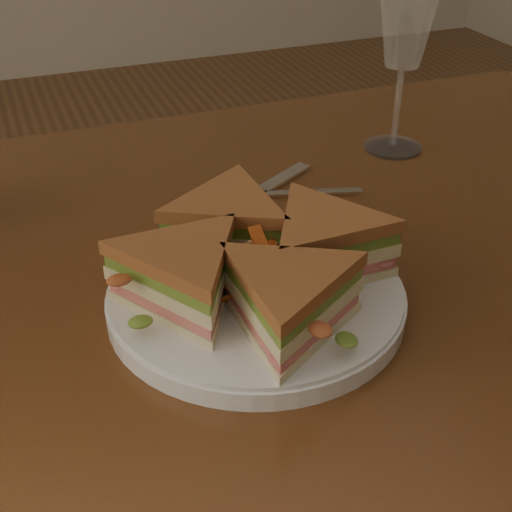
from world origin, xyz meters
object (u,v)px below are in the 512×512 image
Objects in this scene: wine_glass at (407,22)px; table at (235,365)px; spoon at (236,194)px; plate at (256,298)px; sandwich_wedges at (256,261)px; knife at (243,203)px.

table is at bearing -144.60° from wine_glass.
plate is at bearing -88.04° from spoon.
sandwich_wedges reaches higher than plate.
knife is at bearing 73.35° from plate.
plate is at bearing -82.65° from table.
wine_glass reaches higher than spoon.
wine_glass is at bearing -13.56° from knife.
plate is at bearing -137.27° from knife.
sandwich_wedges is at bearing -82.65° from table.
plate is at bearing -75.96° from sandwich_wedges.
spoon is (0.05, 0.19, -0.04)m from sandwich_wedges.
sandwich_wedges is at bearing -138.59° from wine_glass.
knife reaches higher than table.
table is 0.19m from spoon.
sandwich_wedges is (-0.00, 0.00, 0.04)m from plate.
knife is (0.00, -0.02, -0.00)m from spoon.
spoon is 0.84× the size of wine_glass.
plate is 0.04m from sandwich_wedges.
sandwich_wedges is 0.38m from wine_glass.
plate reaches higher than knife.
wine_glass is at bearing 41.41° from sandwich_wedges.
table is 5.64× the size of wine_glass.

